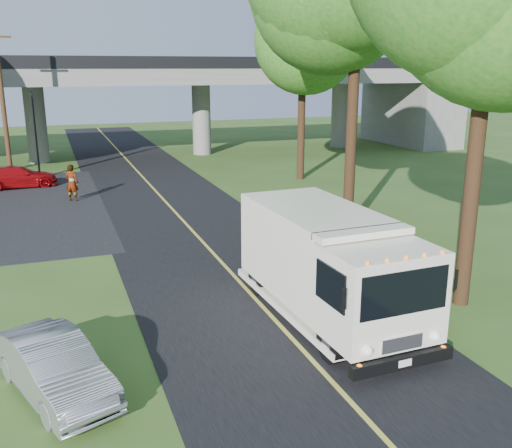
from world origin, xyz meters
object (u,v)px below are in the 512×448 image
tree_right_far (308,36)px  step_van (328,263)px  red_sedan (18,177)px  utility_pole (3,104)px  pedestrian (72,183)px  silver_sedan (54,367)px  traffic_signal (35,125)px

tree_right_far → step_van: 21.08m
tree_right_far → step_van: tree_right_far is taller
red_sedan → step_van: bearing=-164.6°
utility_pole → red_sedan: size_ratio=2.12×
step_van → pedestrian: 18.02m
silver_sedan → pedestrian: pedestrian is taller
tree_right_far → step_van: bearing=-113.0°
step_van → silver_sedan: size_ratio=1.86×
utility_pole → step_van: size_ratio=1.27×
traffic_signal → red_sedan: (-1.11, -2.91, -2.59)m
step_van → silver_sedan: (-7.02, -1.45, -0.97)m
red_sedan → silver_sedan: size_ratio=1.11×
red_sedan → silver_sedan: silver_sedan is taller
traffic_signal → silver_sedan: size_ratio=1.37×
step_van → traffic_signal: bearing=104.6°
silver_sedan → step_van: bearing=-9.2°
utility_pole → tree_right_far: (16.71, -4.16, 3.71)m
utility_pole → tree_right_far: bearing=-14.0°
step_van → red_sedan: step_van is taller
tree_right_far → red_sedan: bearing=168.7°
tree_right_far → silver_sedan: tree_right_far is taller
tree_right_far → pedestrian: bearing=-174.4°
utility_pole → step_van: utility_pole is taller
traffic_signal → utility_pole: 2.86m
step_van → red_sedan: (-8.50, 21.64, -0.98)m
utility_pole → pedestrian: 7.30m
traffic_signal → step_van: traffic_signal is taller
traffic_signal → utility_pole: bearing=-126.9°
step_van → red_sedan: bearing=109.2°
red_sedan → silver_sedan: bearing=177.6°
utility_pole → red_sedan: bearing=-66.7°
traffic_signal → silver_sedan: (0.37, -26.00, -2.57)m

